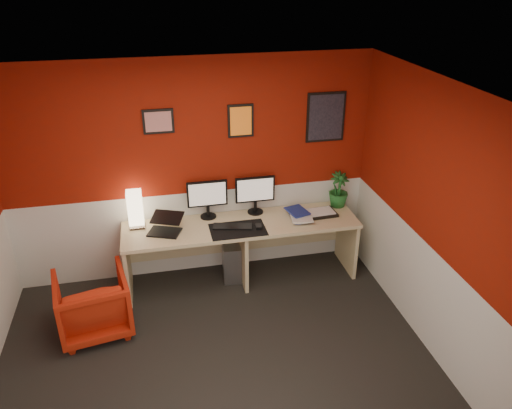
# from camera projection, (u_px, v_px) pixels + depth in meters

# --- Properties ---
(ground) EXTENTS (4.00, 3.50, 0.01)m
(ground) POSITION_uv_depth(u_px,v_px,m) (220.00, 372.00, 4.54)
(ground) COLOR black
(ground) RESTS_ON ground
(ceiling) EXTENTS (4.00, 3.50, 0.01)m
(ceiling) POSITION_uv_depth(u_px,v_px,m) (208.00, 100.00, 3.43)
(ceiling) COLOR white
(ceiling) RESTS_ON ground
(wall_back) EXTENTS (4.00, 0.01, 2.50)m
(wall_back) POSITION_uv_depth(u_px,v_px,m) (192.00, 172.00, 5.52)
(wall_back) COLOR maroon
(wall_back) RESTS_ON ground
(wall_right) EXTENTS (0.01, 3.50, 2.50)m
(wall_right) POSITION_uv_depth(u_px,v_px,m) (442.00, 229.00, 4.37)
(wall_right) COLOR maroon
(wall_right) RESTS_ON ground
(wainscot_back) EXTENTS (4.00, 0.01, 1.00)m
(wainscot_back) POSITION_uv_depth(u_px,v_px,m) (196.00, 231.00, 5.85)
(wainscot_back) COLOR silver
(wainscot_back) RESTS_ON ground
(wainscot_right) EXTENTS (0.01, 3.50, 1.00)m
(wainscot_right) POSITION_uv_depth(u_px,v_px,m) (428.00, 299.00, 4.70)
(wainscot_right) COLOR silver
(wainscot_right) RESTS_ON ground
(desk) EXTENTS (2.60, 0.65, 0.73)m
(desk) POSITION_uv_depth(u_px,v_px,m) (242.00, 252.00, 5.70)
(desk) COLOR #CEB984
(desk) RESTS_ON ground
(shoji_lamp) EXTENTS (0.16, 0.16, 0.40)m
(shoji_lamp) POSITION_uv_depth(u_px,v_px,m) (135.00, 210.00, 5.39)
(shoji_lamp) COLOR #FFE5B2
(shoji_lamp) RESTS_ON desk
(laptop) EXTENTS (0.39, 0.34, 0.22)m
(laptop) POSITION_uv_depth(u_px,v_px,m) (164.00, 224.00, 5.30)
(laptop) COLOR black
(laptop) RESTS_ON desk
(monitor_left) EXTENTS (0.45, 0.06, 0.58)m
(monitor_left) POSITION_uv_depth(u_px,v_px,m) (207.00, 194.00, 5.55)
(monitor_left) COLOR black
(monitor_left) RESTS_ON desk
(monitor_right) EXTENTS (0.45, 0.06, 0.58)m
(monitor_right) POSITION_uv_depth(u_px,v_px,m) (255.00, 189.00, 5.65)
(monitor_right) COLOR black
(monitor_right) RESTS_ON desk
(desk_mat) EXTENTS (0.60, 0.38, 0.01)m
(desk_mat) POSITION_uv_depth(u_px,v_px,m) (238.00, 230.00, 5.41)
(desk_mat) COLOR black
(desk_mat) RESTS_ON desk
(keyboard) EXTENTS (0.44, 0.23, 0.02)m
(keyboard) POSITION_uv_depth(u_px,v_px,m) (233.00, 226.00, 5.45)
(keyboard) COLOR black
(keyboard) RESTS_ON desk_mat
(mouse) EXTENTS (0.07, 0.11, 0.03)m
(mouse) POSITION_uv_depth(u_px,v_px,m) (259.00, 226.00, 5.44)
(mouse) COLOR black
(mouse) RESTS_ON desk_mat
(book_bottom) EXTENTS (0.23, 0.30, 0.03)m
(book_bottom) POSITION_uv_depth(u_px,v_px,m) (291.00, 218.00, 5.62)
(book_bottom) COLOR navy
(book_bottom) RESTS_ON desk
(book_middle) EXTENTS (0.27, 0.35, 0.02)m
(book_middle) POSITION_uv_depth(u_px,v_px,m) (291.00, 217.00, 5.60)
(book_middle) COLOR silver
(book_middle) RESTS_ON book_bottom
(book_top) EXTENTS (0.26, 0.31, 0.03)m
(book_top) POSITION_uv_depth(u_px,v_px,m) (289.00, 213.00, 5.63)
(book_top) COLOR navy
(book_top) RESTS_ON book_middle
(zen_tray) EXTENTS (0.36, 0.27, 0.03)m
(zen_tray) POSITION_uv_depth(u_px,v_px,m) (320.00, 213.00, 5.73)
(zen_tray) COLOR black
(zen_tray) RESTS_ON desk
(potted_plant) EXTENTS (0.28, 0.28, 0.42)m
(potted_plant) POSITION_uv_depth(u_px,v_px,m) (339.00, 190.00, 5.85)
(potted_plant) COLOR #19591E
(potted_plant) RESTS_ON desk
(pc_tower) EXTENTS (0.24, 0.47, 0.45)m
(pc_tower) POSITION_uv_depth(u_px,v_px,m) (231.00, 258.00, 5.85)
(pc_tower) COLOR #99999E
(pc_tower) RESTS_ON ground
(armchair) EXTENTS (0.78, 0.80, 0.63)m
(armchair) POSITION_uv_depth(u_px,v_px,m) (93.00, 304.00, 4.93)
(armchair) COLOR #BA1F08
(armchair) RESTS_ON ground
(art_left) EXTENTS (0.32, 0.02, 0.26)m
(art_left) POSITION_uv_depth(u_px,v_px,m) (158.00, 121.00, 5.18)
(art_left) COLOR red
(art_left) RESTS_ON wall_back
(art_center) EXTENTS (0.28, 0.02, 0.36)m
(art_center) POSITION_uv_depth(u_px,v_px,m) (241.00, 121.00, 5.37)
(art_center) COLOR orange
(art_center) RESTS_ON wall_back
(art_right) EXTENTS (0.44, 0.02, 0.56)m
(art_right) POSITION_uv_depth(u_px,v_px,m) (326.00, 117.00, 5.56)
(art_right) COLOR black
(art_right) RESTS_ON wall_back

